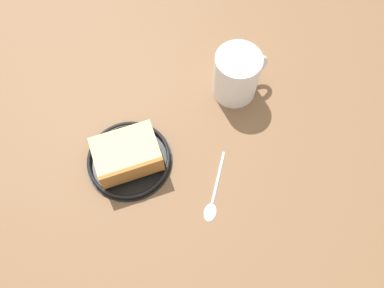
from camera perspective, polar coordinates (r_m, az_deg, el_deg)
The scene contains 5 objects.
ground_plane at distance 69.28cm, azimuth -2.10°, elevation 4.30°, with size 111.04×111.04×3.09cm, color brown.
small_plate at distance 63.95cm, azimuth -9.27°, elevation -2.25°, with size 14.10×14.10×1.33cm.
cake_slice at distance 61.57cm, azimuth -9.54°, elevation -1.58°, with size 11.41×12.31×4.81cm.
tea_mug at distance 66.69cm, azimuth 6.63°, elevation 10.11°, with size 8.24×8.92×9.14cm.
teaspoon at distance 61.21cm, azimuth 3.11°, elevation -8.31°, with size 12.06×2.09×0.80cm.
Camera 1 is at (-32.33, -9.52, 58.99)cm, focal length 36.15 mm.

